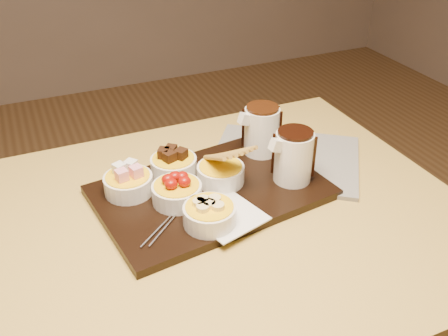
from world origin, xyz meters
name	(u,v)px	position (x,y,z in m)	size (l,w,h in m)	color
dining_table	(170,266)	(0.00, 0.00, 0.65)	(1.20, 0.80, 0.75)	gold
serving_board	(211,192)	(0.12, 0.07, 0.76)	(0.46, 0.30, 0.02)	black
napkin	(228,216)	(0.11, -0.04, 0.77)	(0.12, 0.12, 0.00)	white
bowl_marshmallows	(129,184)	(-0.04, 0.12, 0.79)	(0.10, 0.10, 0.04)	white
bowl_cake	(174,166)	(0.07, 0.15, 0.79)	(0.10, 0.10, 0.04)	white
bowl_strawberries	(177,193)	(0.04, 0.05, 0.79)	(0.10, 0.10, 0.04)	white
bowl_biscotti	(221,174)	(0.15, 0.08, 0.79)	(0.10, 0.10, 0.04)	white
bowl_bananas	(210,215)	(0.07, -0.04, 0.79)	(0.10, 0.10, 0.04)	white
pitcher_dark_chocolate	(293,157)	(0.29, 0.03, 0.82)	(0.08, 0.08, 0.11)	silver
pitcher_milk_chocolate	(262,131)	(0.28, 0.16, 0.82)	(0.08, 0.08, 0.11)	silver
fondue_skewers	(179,208)	(0.03, 0.02, 0.77)	(0.26, 0.03, 0.01)	silver
newspaper	(285,159)	(0.33, 0.13, 0.76)	(0.33, 0.27, 0.01)	beige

